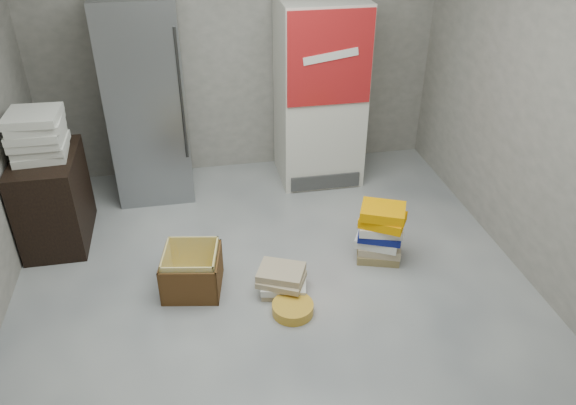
# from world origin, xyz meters

# --- Properties ---
(ground) EXTENTS (5.00, 5.00, 0.00)m
(ground) POSITION_xyz_m (0.00, 0.00, 0.00)
(ground) COLOR #B6B6B1
(ground) RESTS_ON ground
(room_shell) EXTENTS (4.04, 5.04, 2.82)m
(room_shell) POSITION_xyz_m (0.00, 0.00, 1.80)
(room_shell) COLOR #9E978E
(room_shell) RESTS_ON ground
(steel_fridge) EXTENTS (0.70, 0.72, 1.90)m
(steel_fridge) POSITION_xyz_m (-0.90, 2.13, 0.95)
(steel_fridge) COLOR #919498
(steel_fridge) RESTS_ON ground
(coke_cooler) EXTENTS (0.80, 0.73, 1.80)m
(coke_cooler) POSITION_xyz_m (0.75, 2.12, 0.90)
(coke_cooler) COLOR silver
(coke_cooler) RESTS_ON ground
(wood_shelf) EXTENTS (0.50, 0.80, 0.80)m
(wood_shelf) POSITION_xyz_m (-1.73, 1.40, 0.40)
(wood_shelf) COLOR black
(wood_shelf) RESTS_ON ground
(supply_box_stack) EXTENTS (0.43, 0.45, 0.39)m
(supply_box_stack) POSITION_xyz_m (-1.73, 1.40, 0.99)
(supply_box_stack) COLOR silver
(supply_box_stack) RESTS_ON wood_shelf
(phonebook_stack_main) EXTENTS (0.45, 0.44, 0.51)m
(phonebook_stack_main) POSITION_xyz_m (0.92, 0.60, 0.26)
(phonebook_stack_main) COLOR olive
(phonebook_stack_main) RESTS_ON ground
(phonebook_stack_side) EXTENTS (0.43, 0.41, 0.21)m
(phonebook_stack_side) POSITION_xyz_m (0.05, 0.33, 0.10)
(phonebook_stack_side) COLOR tan
(phonebook_stack_side) RESTS_ON ground
(cardboard_box) EXTENTS (0.50, 0.50, 0.35)m
(cardboard_box) POSITION_xyz_m (-0.62, 0.50, 0.14)
(cardboard_box) COLOR yellow
(cardboard_box) RESTS_ON ground
(bucket_lid) EXTENTS (0.37, 0.37, 0.08)m
(bucket_lid) POSITION_xyz_m (0.09, 0.08, 0.04)
(bucket_lid) COLOR gold
(bucket_lid) RESTS_ON ground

